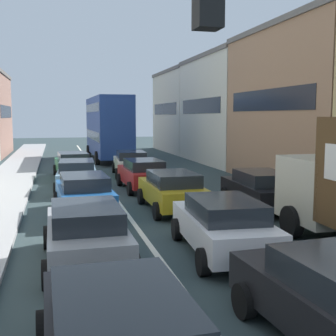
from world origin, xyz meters
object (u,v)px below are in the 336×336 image
at_px(sedan_left_lane_third, 84,193).
at_px(wagon_left_lane_second, 86,232).
at_px(sedan_left_lane_fifth, 73,164).
at_px(sedan_left_lane_fourth, 77,174).
at_px(bus_mid_queue_primary, 108,125).
at_px(hatchback_centre_lane_third, 172,190).
at_px(sedan_centre_lane_second, 223,224).
at_px(sedan_right_lane_behind_truck, 261,189).
at_px(traffic_light_pole, 24,95).
at_px(coupe_centre_lane_fourth, 143,174).
at_px(sedan_centre_lane_fifth, 131,162).

bearing_deg(sedan_left_lane_third, wagon_left_lane_second, 174.41).
relative_size(sedan_left_lane_third, sedan_left_lane_fifth, 0.99).
bearing_deg(sedan_left_lane_fourth, bus_mid_queue_primary, -9.39).
distance_m(wagon_left_lane_second, sedan_left_lane_fifth, 15.43).
bearing_deg(hatchback_centre_lane_third, sedan_left_lane_third, 88.03).
xyz_separation_m(sedan_centre_lane_second, sedan_left_lane_third, (-3.22, 5.61, 0.00)).
distance_m(sedan_left_lane_fifth, bus_mid_queue_primary, 10.42).
bearing_deg(sedan_right_lane_behind_truck, wagon_left_lane_second, 127.66).
bearing_deg(hatchback_centre_lane_third, sedan_right_lane_behind_truck, -100.62).
distance_m(traffic_light_pole, sedan_left_lane_fourth, 17.13).
relative_size(traffic_light_pole, hatchback_centre_lane_third, 1.28).
distance_m(hatchback_centre_lane_third, sedan_left_lane_fifth, 10.55).
bearing_deg(bus_mid_queue_primary, coupe_centre_lane_fourth, 178.84).
relative_size(traffic_light_pole, sedan_right_lane_behind_truck, 1.25).
height_order(coupe_centre_lane_fourth, sedan_centre_lane_fifth, same).
xyz_separation_m(sedan_left_lane_fourth, sedan_centre_lane_fifth, (3.41, 4.69, 0.00)).
xyz_separation_m(sedan_left_lane_fifth, bus_mid_queue_primary, (3.18, 9.71, 2.03)).
distance_m(coupe_centre_lane_fourth, sedan_right_lane_behind_truck, 6.56).
bearing_deg(sedan_right_lane_behind_truck, traffic_light_pole, 146.92).
distance_m(traffic_light_pole, sedan_left_lane_third, 11.95).
distance_m(sedan_centre_lane_second, sedan_left_lane_third, 6.47).
height_order(wagon_left_lane_second, sedan_left_lane_fourth, same).
relative_size(sedan_centre_lane_second, coupe_centre_lane_fourth, 1.01).
xyz_separation_m(wagon_left_lane_second, coupe_centre_lane_fourth, (3.43, 10.31, 0.00)).
bearing_deg(coupe_centre_lane_fourth, traffic_light_pole, 163.45).
height_order(sedan_centre_lane_fifth, sedan_left_lane_fifth, same).
xyz_separation_m(sedan_left_lane_third, sedan_left_lane_fifth, (-0.02, 9.91, 0.00)).
distance_m(sedan_centre_lane_second, sedan_centre_lane_fifth, 15.63).
distance_m(traffic_light_pole, sedan_centre_lane_second, 7.97).
distance_m(coupe_centre_lane_fourth, sedan_centre_lane_fifth, 5.21).
height_order(traffic_light_pole, sedan_right_lane_behind_truck, traffic_light_pole).
bearing_deg(sedan_right_lane_behind_truck, sedan_centre_lane_second, 147.92).
bearing_deg(sedan_left_lane_third, sedan_left_lane_fifth, -2.42).
distance_m(sedan_left_lane_fourth, sedan_centre_lane_fifth, 5.80).
distance_m(sedan_centre_lane_second, coupe_centre_lane_fourth, 10.42).
height_order(hatchback_centre_lane_third, sedan_left_lane_fifth, same).
bearing_deg(hatchback_centre_lane_third, sedan_centre_lane_fifth, -0.74).
distance_m(sedan_left_lane_third, sedan_left_lane_fifth, 9.91).
distance_m(sedan_left_lane_fourth, sedan_left_lane_fifth, 4.59).
distance_m(coupe_centre_lane_fourth, sedan_left_lane_fifth, 6.01).
xyz_separation_m(wagon_left_lane_second, sedan_left_lane_fifth, (0.27, 15.42, 0.00)).
relative_size(sedan_centre_lane_second, sedan_centre_lane_fifth, 1.00).
height_order(sedan_centre_lane_fifth, sedan_right_lane_behind_truck, same).
bearing_deg(sedan_centre_lane_fifth, wagon_left_lane_second, 170.16).
height_order(hatchback_centre_lane_third, coupe_centre_lane_fourth, same).
relative_size(coupe_centre_lane_fourth, bus_mid_queue_primary, 0.41).
distance_m(sedan_left_lane_third, sedan_left_lane_fourth, 5.32).
bearing_deg(bus_mid_queue_primary, sedan_left_lane_fifth, 160.77).
height_order(hatchback_centre_lane_third, sedan_right_lane_behind_truck, same).
bearing_deg(sedan_right_lane_behind_truck, sedan_left_lane_fifth, 35.39).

